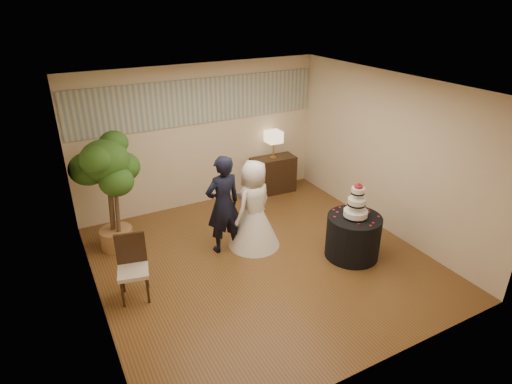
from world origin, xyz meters
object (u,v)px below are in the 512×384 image
wedding_cake (357,200)px  console (273,175)px  bride (254,205)px  table_lamp (273,145)px  side_chair (133,270)px  groom (223,205)px  ficus_tree (110,194)px  cake_table (353,236)px

wedding_cake → console: 2.86m
bride → table_lamp: 2.22m
bride → side_chair: 2.22m
wedding_cake → groom: bearing=146.4°
console → table_lamp: 0.69m
bride → ficus_tree: ficus_tree is taller
groom → side_chair: size_ratio=1.77×
bride → wedding_cake: (1.26, -1.06, 0.25)m
cake_table → console: (0.11, 2.78, 0.04)m
cake_table → groom: bearing=146.4°
ficus_tree → table_lamp: bearing=11.3°
wedding_cake → table_lamp: 2.79m
table_lamp → groom: bearing=-139.4°
console → table_lamp: size_ratio=1.64×
groom → table_lamp: bearing=-145.1°
cake_table → table_lamp: (0.11, 2.78, 0.72)m
wedding_cake → ficus_tree: ficus_tree is taller
cake_table → side_chair: bearing=170.0°
wedding_cake → ficus_tree: 3.96m
bride → cake_table: bearing=117.7°
console → table_lamp: bearing=0.0°
cake_table → wedding_cake: wedding_cake is taller
cake_table → table_lamp: 2.88m
cake_table → wedding_cake: (0.00, 0.00, 0.66)m
groom → console: groom is taller
side_chair → ficus_tree: bearing=101.0°
table_lamp → ficus_tree: ficus_tree is taller
ficus_tree → side_chair: 1.58m
cake_table → ficus_tree: bearing=148.1°
bride → side_chair: size_ratio=1.62×
wedding_cake → console: (0.11, 2.78, -0.62)m
cake_table → ficus_tree: 4.01m
wedding_cake → ficus_tree: (-3.36, 2.09, -0.01)m
cake_table → wedding_cake: size_ratio=1.47×
cake_table → ficus_tree: size_ratio=0.43×
bride → ficus_tree: size_ratio=0.76×
bride → wedding_cake: size_ratio=2.58×
groom → wedding_cake: 2.13m
bride → wedding_cake: bearing=117.7°
groom → bride: (0.51, -0.11, -0.07)m
side_chair → table_lamp: bearing=44.7°
wedding_cake → side_chair: 3.51m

